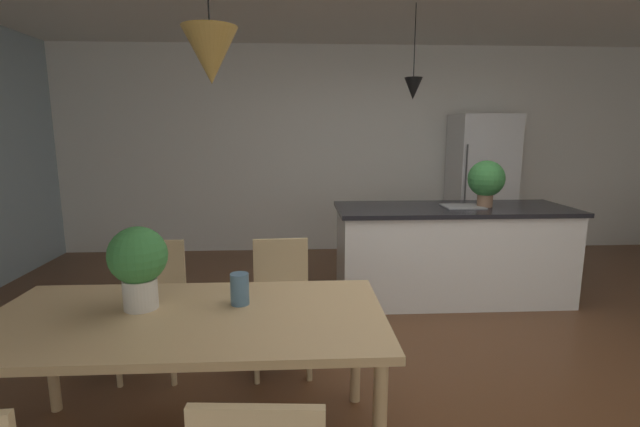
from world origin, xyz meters
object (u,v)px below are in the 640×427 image
at_px(potted_plant_on_island, 486,180).
at_px(refrigerator, 480,186).
at_px(chair_far_right, 282,300).
at_px(vase_on_dining_table, 240,289).
at_px(potted_plant_on_table, 138,261).
at_px(chair_far_left, 153,302).
at_px(dining_table, 187,327).
at_px(kitchen_island, 451,252).

bearing_deg(potted_plant_on_island, refrigerator, 68.91).
relative_size(chair_far_right, vase_on_dining_table, 5.38).
xyz_separation_m(refrigerator, potted_plant_on_table, (-3.16, -3.50, 0.07)).
xyz_separation_m(chair_far_left, vase_on_dining_table, (0.67, -0.71, 0.34)).
xyz_separation_m(dining_table, refrigerator, (2.92, 3.59, 0.24)).
height_order(dining_table, potted_plant_on_table, potted_plant_on_table).
bearing_deg(kitchen_island, potted_plant_on_table, -139.37).
bearing_deg(kitchen_island, potted_plant_on_island, 0.00).
bearing_deg(chair_far_right, vase_on_dining_table, -104.66).
relative_size(chair_far_left, potted_plant_on_island, 1.99).
xyz_separation_m(dining_table, chair_far_right, (0.43, 0.83, -0.19)).
height_order(dining_table, chair_far_right, chair_far_right).
relative_size(chair_far_left, potted_plant_on_table, 2.10).
distance_m(chair_far_left, kitchen_island, 2.73).
height_order(chair_far_right, vase_on_dining_table, vase_on_dining_table).
distance_m(dining_table, potted_plant_on_island, 3.12).
relative_size(chair_far_left, chair_far_right, 1.00).
xyz_separation_m(chair_far_left, chair_far_right, (0.86, -0.00, 0.00)).
relative_size(chair_far_right, kitchen_island, 0.40).
xyz_separation_m(kitchen_island, potted_plant_on_table, (-2.26, -1.94, 0.51)).
height_order(potted_plant_on_island, vase_on_dining_table, potted_plant_on_island).
distance_m(chair_far_right, vase_on_dining_table, 0.81).
height_order(chair_far_right, kitchen_island, kitchen_island).
distance_m(refrigerator, vase_on_dining_table, 4.38).
xyz_separation_m(kitchen_island, refrigerator, (0.90, 1.56, 0.44)).
height_order(kitchen_island, refrigerator, refrigerator).
distance_m(chair_far_left, vase_on_dining_table, 1.03).
relative_size(dining_table, potted_plant_on_island, 4.38).
distance_m(chair_far_left, chair_far_right, 0.86).
bearing_deg(dining_table, chair_far_left, 117.29).
xyz_separation_m(dining_table, potted_plant_on_island, (2.31, 2.03, 0.49)).
bearing_deg(chair_far_left, potted_plant_on_table, -75.82).
relative_size(chair_far_left, vase_on_dining_table, 5.38).
bearing_deg(potted_plant_on_table, potted_plant_on_island, 37.18).
relative_size(chair_far_right, potted_plant_on_island, 1.99).
relative_size(kitchen_island, vase_on_dining_table, 13.60).
bearing_deg(vase_on_dining_table, potted_plant_on_table, -176.60).
bearing_deg(potted_plant_on_table, chair_far_left, 104.18).
height_order(dining_table, vase_on_dining_table, vase_on_dining_table).
bearing_deg(dining_table, potted_plant_on_table, 158.69).
xyz_separation_m(refrigerator, vase_on_dining_table, (-2.67, -3.47, -0.09)).
relative_size(dining_table, refrigerator, 1.06).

